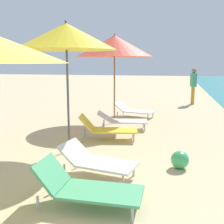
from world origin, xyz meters
The scene contains 9 objects.
lounger_nearest_shoreside centered at (0.70, 0.97, 0.29)m, with size 1.51×0.66×0.66m.
umbrella_second centered at (-0.45, 3.30, 2.60)m, with size 2.23×2.23×2.95m.
lounger_second_shoreside centered at (0.18, 4.43, 0.31)m, with size 1.61×0.84×0.67m.
lounger_second_inland centered at (0.57, 2.04, 0.29)m, with size 1.47×0.89×0.58m.
umbrella_farthest centered at (-0.07, 6.61, 2.57)m, with size 2.53×2.53×2.98m.
lounger_farthest_shoreside centered at (0.45, 7.72, 0.26)m, with size 1.60×1.00×0.53m.
lounger_farthest_inland centered at (0.36, 5.69, 0.29)m, with size 1.62×0.85×0.55m.
person_walking_mid centered at (2.82, 11.53, 1.08)m, with size 0.31×0.41×1.76m.
beach_ball centered at (2.05, 2.74, 0.18)m, with size 0.35×0.35×0.35m, color #3FB266.
Camera 1 is at (1.87, -2.62, 2.06)m, focal length 44.83 mm.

